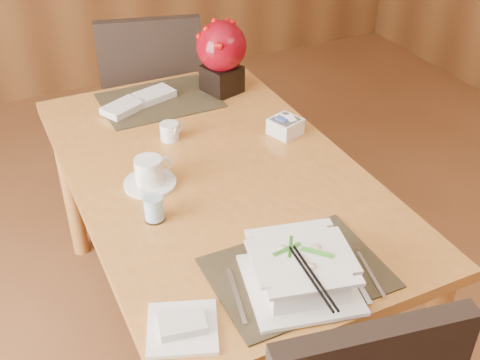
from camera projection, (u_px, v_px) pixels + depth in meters
name	position (u px, v px, depth m)	size (l,w,h in m)	color
dining_table	(215.00, 193.00, 2.04)	(0.90, 1.50, 0.75)	#B27231
placemat_near	(298.00, 273.00, 1.58)	(0.45, 0.33, 0.01)	black
placemat_far	(160.00, 100.00, 2.40)	(0.45, 0.33, 0.01)	black
soup_setting	(301.00, 272.00, 1.51)	(0.32, 0.32, 0.11)	white
coffee_cup	(149.00, 174.00, 1.89)	(0.17, 0.17, 0.10)	white
water_glass	(153.00, 200.00, 1.73)	(0.06, 0.06, 0.15)	white
creamer_jug	(169.00, 131.00, 2.13)	(0.09, 0.09, 0.06)	white
sugar_caddy	(285.00, 126.00, 2.17)	(0.10, 0.10, 0.06)	white
berry_decor	(221.00, 53.00, 2.38)	(0.20, 0.20, 0.30)	black
napkins_far	(141.00, 100.00, 2.36)	(0.31, 0.11, 0.03)	silver
bread_plate	(182.00, 328.00, 1.42)	(0.17, 0.17, 0.01)	white
far_chair	(153.00, 100.00, 2.83)	(0.56, 0.56, 0.99)	black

